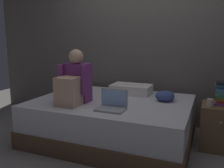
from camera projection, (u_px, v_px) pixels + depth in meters
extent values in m
plane|color=gray|center=(118.00, 151.00, 2.88)|extent=(8.00, 8.00, 0.00)
cube|color=#605B56|center=(147.00, 36.00, 3.72)|extent=(5.60, 0.10, 2.70)
cube|color=brown|center=(112.00, 131.00, 3.21)|extent=(2.00, 1.50, 0.21)
cube|color=silver|center=(112.00, 112.00, 3.16)|extent=(1.96, 1.46, 0.32)
cube|color=brown|center=(220.00, 127.00, 2.92)|extent=(0.44, 0.44, 0.54)
sphere|color=gray|center=(221.00, 123.00, 2.70)|extent=(0.04, 0.04, 0.04)
cube|color=#75337A|center=(78.00, 83.00, 3.02)|extent=(0.30, 0.20, 0.48)
sphere|color=tan|center=(76.00, 57.00, 2.94)|extent=(0.18, 0.18, 0.18)
cube|color=tan|center=(69.00, 92.00, 2.84)|extent=(0.26, 0.24, 0.34)
cylinder|color=#75337A|center=(61.00, 79.00, 2.94)|extent=(0.07, 0.07, 0.34)
cylinder|color=#75337A|center=(84.00, 80.00, 2.82)|extent=(0.07, 0.07, 0.34)
cube|color=#9EA0A5|center=(110.00, 109.00, 2.67)|extent=(0.32, 0.22, 0.02)
cube|color=#9EA0A5|center=(114.00, 98.00, 2.76)|extent=(0.32, 0.01, 0.20)
cube|color=#8CB2EA|center=(114.00, 98.00, 2.75)|extent=(0.29, 0.00, 0.18)
cube|color=silver|center=(131.00, 89.00, 3.49)|extent=(0.56, 0.36, 0.13)
cube|color=#703D84|center=(224.00, 104.00, 2.87)|extent=(0.21, 0.14, 0.03)
cube|color=gold|center=(224.00, 99.00, 2.87)|extent=(0.18, 0.12, 0.03)
cube|color=teal|center=(224.00, 90.00, 2.85)|extent=(0.18, 0.13, 0.03)
cylinder|color=#BCB2A3|center=(210.00, 103.00, 2.80)|extent=(0.08, 0.08, 0.09)
ellipsoid|color=#3D4C8E|center=(168.00, 95.00, 3.18)|extent=(0.17, 0.14, 0.09)
ellipsoid|color=#3D4C8E|center=(165.00, 96.00, 3.06)|extent=(0.24, 0.20, 0.13)
ellipsoid|color=#3D4C8E|center=(166.00, 95.00, 3.16)|extent=(0.21, 0.18, 0.11)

